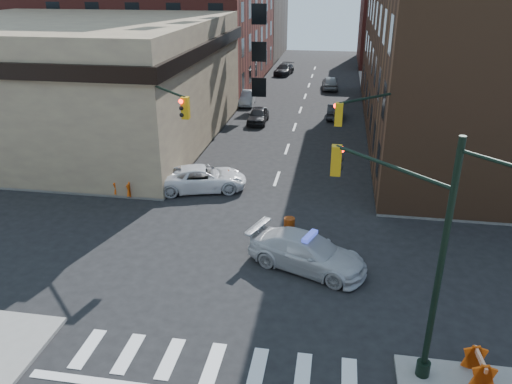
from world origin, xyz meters
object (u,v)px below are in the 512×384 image
(pickup, at_px, (202,178))
(parked_car_wnear, at_px, (258,115))
(pedestrian_a, at_px, (157,179))
(pedestrian_b, at_px, (88,178))
(barrel_road, at_px, (289,227))
(barrel_bank, at_px, (225,178))
(barricade_nw_a, at_px, (124,188))
(barricade_se_a, at_px, (479,367))
(police_car, at_px, (307,252))
(parked_car_enear, at_px, (335,111))
(parked_car_wfar, at_px, (247,98))

(pickup, height_order, parked_car_wnear, pickup)
(pedestrian_a, xyz_separation_m, pedestrian_b, (-4.27, 0.00, -0.19))
(pickup, height_order, barrel_road, pickup)
(pickup, distance_m, pedestrian_b, 6.73)
(pedestrian_b, distance_m, barrel_bank, 8.15)
(barricade_nw_a, bearing_deg, pickup, 34.74)
(parked_car_wnear, distance_m, barricade_se_a, 31.33)
(police_car, relative_size, barricade_nw_a, 4.58)
(parked_car_enear, height_order, barricade_nw_a, parked_car_enear)
(police_car, distance_m, parked_car_wfar, 30.73)
(pickup, relative_size, barrel_bank, 5.52)
(police_car, xyz_separation_m, barricade_nw_a, (-11.06, 5.96, -0.19))
(police_car, relative_size, pickup, 1.00)
(pedestrian_a, bearing_deg, parked_car_wfar, 109.77)
(parked_car_wnear, relative_size, parked_car_enear, 1.03)
(parked_car_enear, xyz_separation_m, barricade_nw_a, (-11.73, -19.93, -0.05))
(barricade_se_a, bearing_deg, barrel_road, 34.02)
(parked_car_wnear, bearing_deg, pickup, -94.07)
(parked_car_wnear, height_order, pedestrian_a, pedestrian_a)
(pedestrian_b, bearing_deg, barrel_bank, 28.36)
(pickup, distance_m, barricade_nw_a, 4.57)
(parked_car_enear, distance_m, barricade_nw_a, 23.13)
(barricade_se_a, bearing_deg, pedestrian_b, 53.39)
(pedestrian_a, distance_m, barrel_bank, 4.31)
(pedestrian_b, bearing_deg, parked_car_wfar, 88.13)
(pedestrian_a, relative_size, pedestrian_b, 1.24)
(pickup, height_order, barricade_nw_a, pickup)
(barrel_bank, bearing_deg, barricade_nw_a, -153.00)
(police_car, distance_m, parked_car_enear, 25.89)
(police_car, distance_m, pedestrian_a, 11.10)
(parked_car_enear, bearing_deg, pedestrian_b, 54.54)
(pedestrian_b, xyz_separation_m, barricade_nw_a, (2.37, -0.30, -0.36))
(parked_car_wfar, height_order, parked_car_enear, parked_car_wfar)
(police_car, relative_size, pedestrian_b, 3.33)
(parked_car_wnear, xyz_separation_m, barrel_bank, (0.28, -14.39, -0.19))
(parked_car_enear, height_order, barrel_bank, parked_car_enear)
(parked_car_wnear, height_order, barricade_nw_a, parked_car_wnear)
(parked_car_enear, bearing_deg, police_car, 88.75)
(pedestrian_a, distance_m, barricade_nw_a, 2.00)
(barrel_road, bearing_deg, pedestrian_a, 157.05)
(parked_car_wnear, distance_m, pedestrian_a, 17.14)
(parked_car_wfar, distance_m, barrel_road, 27.71)
(parked_car_wfar, relative_size, pedestrian_b, 2.59)
(parked_car_enear, distance_m, barricade_se_a, 32.23)
(parked_car_wfar, xyz_separation_m, pedestrian_a, (-1.02, -23.37, 0.46))
(police_car, relative_size, parked_car_wnear, 1.34)
(parked_car_wnear, relative_size, barricade_se_a, 3.45)
(parked_car_wfar, xyz_separation_m, pedestrian_b, (-5.29, -23.37, 0.27))
(parked_car_wfar, xyz_separation_m, barricade_se_a, (13.99, -35.56, -0.10))
(police_car, height_order, barricade_se_a, police_car)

